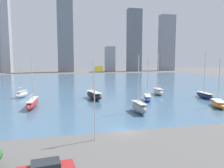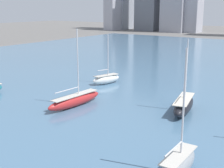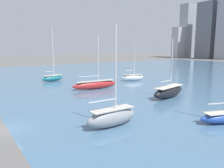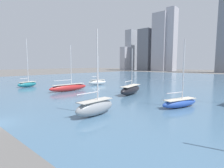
{
  "view_description": "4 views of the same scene",
  "coord_description": "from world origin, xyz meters",
  "px_view_note": "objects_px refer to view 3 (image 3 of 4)",
  "views": [
    {
      "loc": [
        -9.29,
        -30.5,
        10.62
      ],
      "look_at": [
        2.76,
        19.6,
        4.95
      ],
      "focal_mm": 35.0,
      "sensor_mm": 36.0,
      "label": 1
    },
    {
      "loc": [
        15.74,
        -14.36,
        15.06
      ],
      "look_at": [
        -7.33,
        19.11,
        5.02
      ],
      "focal_mm": 50.0,
      "sensor_mm": 36.0,
      "label": 2
    },
    {
      "loc": [
        26.14,
        -3.75,
        9.08
      ],
      "look_at": [
        -6.57,
        19.06,
        2.47
      ],
      "focal_mm": 35.0,
      "sensor_mm": 36.0,
      "label": 3
    },
    {
      "loc": [
        23.53,
        -5.79,
        7.0
      ],
      "look_at": [
        2.98,
        17.23,
        3.54
      ],
      "focal_mm": 28.0,
      "sensor_mm": 36.0,
      "label": 4
    }
  ],
  "objects_px": {
    "sailboat_teal": "(53,77)",
    "sailboat_white": "(133,77)",
    "sailboat_gray": "(112,117)",
    "sailboat_black": "(169,91)",
    "sailboat_red": "(95,84)"
  },
  "relations": [
    {
      "from": "sailboat_red",
      "to": "sailboat_teal",
      "type": "height_order",
      "value": "sailboat_teal"
    },
    {
      "from": "sailboat_teal",
      "to": "sailboat_gray",
      "type": "bearing_deg",
      "value": -19.09
    },
    {
      "from": "sailboat_teal",
      "to": "sailboat_white",
      "type": "bearing_deg",
      "value": 47.01
    },
    {
      "from": "sailboat_teal",
      "to": "sailboat_white",
      "type": "height_order",
      "value": "sailboat_teal"
    },
    {
      "from": "sailboat_red",
      "to": "sailboat_white",
      "type": "bearing_deg",
      "value": 111.16
    },
    {
      "from": "sailboat_red",
      "to": "sailboat_teal",
      "type": "xyz_separation_m",
      "value": [
        -16.92,
        -3.73,
        -0.01
      ]
    },
    {
      "from": "sailboat_red",
      "to": "sailboat_teal",
      "type": "relative_size",
      "value": 0.8
    },
    {
      "from": "sailboat_red",
      "to": "sailboat_black",
      "type": "relative_size",
      "value": 1.12
    },
    {
      "from": "sailboat_gray",
      "to": "sailboat_black",
      "type": "height_order",
      "value": "sailboat_gray"
    },
    {
      "from": "sailboat_gray",
      "to": "sailboat_black",
      "type": "relative_size",
      "value": 1.1
    },
    {
      "from": "sailboat_red",
      "to": "sailboat_white",
      "type": "height_order",
      "value": "sailboat_red"
    },
    {
      "from": "sailboat_gray",
      "to": "sailboat_white",
      "type": "height_order",
      "value": "sailboat_gray"
    },
    {
      "from": "sailboat_red",
      "to": "sailboat_black",
      "type": "bearing_deg",
      "value": 28.43
    },
    {
      "from": "sailboat_gray",
      "to": "sailboat_red",
      "type": "bearing_deg",
      "value": 153.61
    },
    {
      "from": "sailboat_gray",
      "to": "sailboat_black",
      "type": "bearing_deg",
      "value": 110.0
    }
  ]
}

